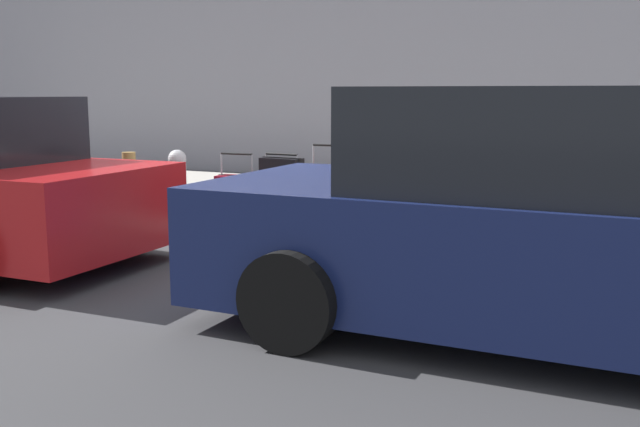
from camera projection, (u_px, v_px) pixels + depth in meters
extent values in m
plane|color=#333335|center=(228.00, 249.00, 7.54)|extent=(40.00, 40.00, 0.00)
cube|color=#ADA89E|center=(329.00, 208.00, 9.76)|extent=(18.00, 5.00, 0.14)
cube|color=maroon|center=(618.00, 215.00, 6.46)|extent=(0.46, 0.24, 0.75)
cube|color=black|center=(618.00, 215.00, 6.46)|extent=(0.46, 0.05, 0.77)
cylinder|color=gray|center=(597.00, 158.00, 6.45)|extent=(0.02, 0.02, 0.25)
cylinder|color=black|center=(622.00, 144.00, 6.35)|extent=(0.39, 0.03, 0.02)
cylinder|color=black|center=(640.00, 257.00, 6.43)|extent=(0.04, 0.02, 0.04)
cylinder|color=black|center=(591.00, 253.00, 6.60)|extent=(0.04, 0.02, 0.04)
cube|color=#0F606B|center=(549.00, 215.00, 6.75)|extent=(0.48, 0.21, 0.67)
cube|color=black|center=(549.00, 215.00, 6.75)|extent=(0.49, 0.04, 0.69)
cylinder|color=gray|center=(575.00, 177.00, 6.60)|extent=(0.02, 0.02, 0.04)
cylinder|color=gray|center=(527.00, 175.00, 6.78)|extent=(0.02, 0.02, 0.04)
cylinder|color=black|center=(551.00, 174.00, 6.68)|extent=(0.42, 0.03, 0.02)
cylinder|color=black|center=(571.00, 250.00, 6.71)|extent=(0.04, 0.02, 0.04)
cylinder|color=black|center=(523.00, 246.00, 6.89)|extent=(0.04, 0.02, 0.04)
cube|color=#59601E|center=(487.00, 215.00, 6.93)|extent=(0.40, 0.28, 0.60)
cube|color=black|center=(487.00, 215.00, 6.93)|extent=(0.39, 0.07, 0.61)
cylinder|color=gray|center=(505.00, 173.00, 6.79)|extent=(0.02, 0.02, 0.23)
cylinder|color=gray|center=(471.00, 171.00, 6.94)|extent=(0.02, 0.02, 0.23)
cylinder|color=black|center=(489.00, 160.00, 6.85)|extent=(0.32, 0.04, 0.02)
cylinder|color=black|center=(503.00, 246.00, 6.90)|extent=(0.05, 0.02, 0.04)
cylinder|color=black|center=(469.00, 242.00, 7.06)|extent=(0.05, 0.02, 0.04)
cube|color=navy|center=(435.00, 204.00, 7.26)|extent=(0.46, 0.26, 0.71)
cube|color=black|center=(435.00, 204.00, 7.26)|extent=(0.45, 0.08, 0.72)
cylinder|color=gray|center=(456.00, 154.00, 7.11)|extent=(0.02, 0.02, 0.30)
cylinder|color=gray|center=(417.00, 153.00, 7.24)|extent=(0.02, 0.02, 0.30)
cylinder|color=black|center=(437.00, 138.00, 7.15)|extent=(0.38, 0.06, 0.02)
cylinder|color=black|center=(454.00, 238.00, 7.25)|extent=(0.05, 0.02, 0.04)
cylinder|color=black|center=(415.00, 236.00, 7.38)|extent=(0.05, 0.02, 0.04)
cube|color=#9EA0A8|center=(383.00, 200.00, 7.43)|extent=(0.38, 0.24, 0.74)
cube|color=black|center=(383.00, 200.00, 7.43)|extent=(0.38, 0.05, 0.75)
cylinder|color=gray|center=(398.00, 163.00, 7.30)|extent=(0.02, 0.02, 0.04)
cylinder|color=gray|center=(370.00, 161.00, 7.44)|extent=(0.02, 0.02, 0.04)
cylinder|color=black|center=(384.00, 160.00, 7.37)|extent=(0.31, 0.03, 0.02)
cylinder|color=black|center=(398.00, 235.00, 7.42)|extent=(0.04, 0.02, 0.04)
cylinder|color=black|center=(369.00, 232.00, 7.56)|extent=(0.04, 0.02, 0.04)
cube|color=red|center=(333.00, 203.00, 7.65)|extent=(0.50, 0.25, 0.61)
cube|color=black|center=(333.00, 203.00, 7.65)|extent=(0.50, 0.07, 0.62)
cylinder|color=gray|center=(352.00, 160.00, 7.50)|extent=(0.02, 0.02, 0.30)
cylinder|color=gray|center=(313.00, 159.00, 7.66)|extent=(0.02, 0.02, 0.30)
cylinder|color=black|center=(333.00, 145.00, 7.56)|extent=(0.43, 0.05, 0.02)
cylinder|color=black|center=(352.00, 231.00, 7.62)|extent=(0.05, 0.02, 0.04)
cylinder|color=black|center=(313.00, 228.00, 7.78)|extent=(0.05, 0.02, 0.04)
cube|color=black|center=(282.00, 193.00, 7.89)|extent=(0.47, 0.24, 0.76)
cube|color=black|center=(282.00, 193.00, 7.89)|extent=(0.46, 0.07, 0.77)
cylinder|color=gray|center=(297.00, 157.00, 7.72)|extent=(0.02, 0.02, 0.04)
cylinder|color=gray|center=(266.00, 155.00, 7.92)|extent=(0.02, 0.02, 0.04)
cylinder|color=black|center=(281.00, 154.00, 7.82)|extent=(0.39, 0.05, 0.02)
cylinder|color=black|center=(298.00, 227.00, 7.85)|extent=(0.05, 0.02, 0.04)
cylinder|color=black|center=(267.00, 224.00, 8.04)|extent=(0.05, 0.02, 0.04)
cube|color=maroon|center=(237.00, 200.00, 8.16)|extent=(0.46, 0.27, 0.54)
cube|color=black|center=(237.00, 200.00, 8.16)|extent=(0.45, 0.07, 0.55)
cylinder|color=gray|center=(252.00, 165.00, 8.03)|extent=(0.02, 0.02, 0.24)
cylinder|color=gray|center=(222.00, 164.00, 8.17)|extent=(0.02, 0.02, 0.24)
cylinder|color=black|center=(236.00, 154.00, 8.08)|extent=(0.38, 0.04, 0.02)
cylinder|color=black|center=(253.00, 223.00, 8.13)|extent=(0.05, 0.02, 0.04)
cylinder|color=black|center=(222.00, 220.00, 8.27)|extent=(0.05, 0.02, 0.04)
cylinder|color=#99999E|center=(178.00, 191.00, 8.51)|extent=(0.20, 0.20, 0.64)
sphere|color=#99999E|center=(177.00, 159.00, 8.44)|extent=(0.21, 0.21, 0.21)
cylinder|color=#99999E|center=(168.00, 187.00, 8.56)|extent=(0.09, 0.10, 0.09)
cylinder|color=#99999E|center=(189.00, 189.00, 8.44)|extent=(0.09, 0.10, 0.09)
cylinder|color=brown|center=(130.00, 184.00, 8.60)|extent=(0.16, 0.16, 0.76)
cube|color=#141E4C|center=(562.00, 252.00, 4.71)|extent=(4.78, 1.91, 0.80)
cube|color=black|center=(569.00, 140.00, 4.59)|extent=(2.49, 1.75, 0.65)
cylinder|color=black|center=(289.00, 301.00, 4.52)|extent=(0.64, 0.22, 0.64)
cylinder|color=black|center=(394.00, 244.00, 6.23)|extent=(0.64, 0.22, 0.64)
cylinder|color=black|center=(117.00, 218.00, 7.48)|extent=(0.64, 0.23, 0.64)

